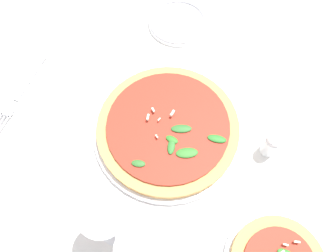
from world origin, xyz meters
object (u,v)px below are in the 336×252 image
fork (22,90)px  shaker_pepper (271,145)px  side_plate_white (178,22)px  pizza_arugula_main (168,129)px  wine_glass (107,218)px

fork → shaker_pepper: 0.58m
fork → side_plate_white: 0.43m
shaker_pepper → pizza_arugula_main: bearing=-103.7°
pizza_arugula_main → side_plate_white: (-0.31, 0.04, -0.01)m
wine_glass → fork: bearing=-144.0°
fork → side_plate_white: side_plate_white is taller
pizza_arugula_main → wine_glass: 0.25m
fork → side_plate_white: bearing=139.4°
side_plate_white → pizza_arugula_main: bearing=-6.8°
side_plate_white → wine_glass: bearing=-15.7°
wine_glass → fork: 0.41m
fork → shaker_pepper: size_ratio=3.18×
side_plate_white → shaker_pepper: (0.37, 0.18, 0.02)m
side_plate_white → fork: bearing=-62.5°
pizza_arugula_main → fork: (-0.12, -0.34, -0.01)m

